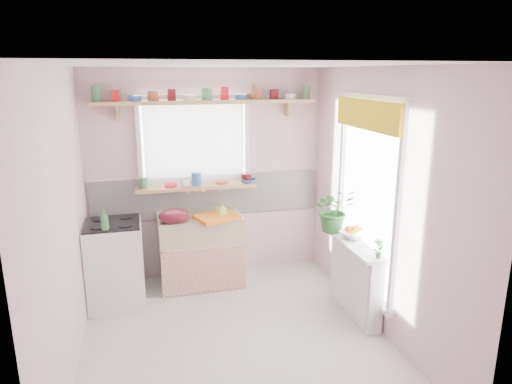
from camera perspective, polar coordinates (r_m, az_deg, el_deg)
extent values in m
plane|color=beige|center=(4.52, -2.47, -18.01)|extent=(3.20, 3.20, 0.00)
plane|color=white|center=(3.80, -2.90, 15.57)|extent=(3.20, 3.20, 0.00)
plane|color=beige|center=(5.51, -6.07, 2.14)|extent=(2.80, 0.00, 2.80)
plane|color=beige|center=(2.55, 4.90, -13.20)|extent=(2.80, 0.00, 2.80)
plane|color=beige|center=(3.96, -22.95, -4.01)|extent=(0.00, 3.20, 3.20)
plane|color=beige|center=(4.47, 15.19, -1.28)|extent=(0.00, 3.20, 3.20)
cube|color=white|center=(5.55, -5.98, -0.41)|extent=(2.74, 0.03, 0.50)
cube|color=pink|center=(5.61, -5.92, -2.39)|extent=(2.74, 0.02, 0.12)
cube|color=white|center=(5.41, -7.76, 6.17)|extent=(1.20, 0.01, 1.00)
cube|color=white|center=(5.35, -7.67, 6.07)|extent=(1.15, 0.02, 0.95)
cube|color=white|center=(4.64, 13.94, -0.63)|extent=(0.01, 1.10, 1.90)
cube|color=gold|center=(4.45, 13.61, 9.39)|extent=(0.03, 1.20, 0.28)
cube|color=white|center=(5.51, -6.89, -8.57)|extent=(0.85, 0.55, 0.55)
cube|color=#C45139|center=(5.25, -6.47, -9.75)|extent=(0.95, 0.02, 0.53)
cube|color=beige|center=(5.35, -7.03, -4.39)|extent=(0.95, 0.55, 0.30)
cylinder|color=silver|center=(5.48, -7.50, 0.41)|extent=(0.03, 0.22, 0.03)
cube|color=white|center=(5.18, -17.15, -8.57)|extent=(0.58, 0.58, 0.90)
cube|color=black|center=(5.03, -17.54, -3.80)|extent=(0.56, 0.56, 0.02)
cylinder|color=black|center=(4.90, -19.26, -4.23)|extent=(0.14, 0.14, 0.01)
cylinder|color=black|center=(4.88, -15.98, -4.04)|extent=(0.14, 0.14, 0.01)
cylinder|color=black|center=(5.17, -19.03, -3.25)|extent=(0.14, 0.14, 0.01)
cylinder|color=black|center=(5.15, -15.92, -3.06)|extent=(0.14, 0.14, 0.01)
cube|color=white|center=(4.89, 12.30, -10.64)|extent=(0.15, 0.90, 0.75)
cube|color=white|center=(4.73, 12.23, -6.47)|extent=(0.22, 0.95, 0.03)
cube|color=tan|center=(5.40, -7.43, 0.64)|extent=(1.40, 0.22, 0.04)
cube|color=tan|center=(5.26, -6.12, 11.13)|extent=(2.52, 0.24, 0.04)
cylinder|color=#3F7F4C|center=(5.22, -19.33, 11.25)|extent=(0.11, 0.11, 0.12)
cylinder|color=red|center=(5.20, -17.13, 11.42)|extent=(0.11, 0.11, 0.12)
cylinder|color=#3359A5|center=(5.20, -14.90, 11.24)|extent=(0.11, 0.11, 0.06)
cylinder|color=#A55133|center=(5.20, -12.72, 11.70)|extent=(0.11, 0.11, 0.12)
cylinder|color=#590F14|center=(5.21, -10.52, 11.82)|extent=(0.11, 0.11, 0.12)
cylinder|color=silver|center=(5.23, -8.31, 11.59)|extent=(0.11, 0.11, 0.06)
cylinder|color=#3F7F4C|center=(5.26, -6.14, 12.00)|extent=(0.11, 0.11, 0.12)
cylinder|color=red|center=(5.29, -3.99, 12.06)|extent=(0.11, 0.11, 0.12)
cylinder|color=#3359A5|center=(5.33, -1.86, 11.79)|extent=(0.11, 0.11, 0.06)
cylinder|color=#A55133|center=(5.37, 0.23, 12.14)|extent=(0.11, 0.11, 0.12)
cylinder|color=#590F14|center=(5.43, 2.29, 12.15)|extent=(0.11, 0.11, 0.12)
cylinder|color=silver|center=(5.49, 4.30, 11.84)|extent=(0.11, 0.11, 0.06)
cylinder|color=#3F7F4C|center=(5.55, 6.27, 12.14)|extent=(0.11, 0.11, 0.12)
cylinder|color=#3F7F4C|center=(5.35, -14.06, 1.06)|extent=(0.11, 0.11, 0.12)
cylinder|color=red|center=(5.35, -10.75, 1.27)|extent=(0.11, 0.11, 0.12)
cylinder|color=#3359A5|center=(5.39, -7.44, 1.16)|extent=(0.11, 0.11, 0.06)
cylinder|color=#A55133|center=(5.43, -4.20, 1.66)|extent=(0.11, 0.11, 0.12)
cylinder|color=#590F14|center=(5.49, -1.02, 1.85)|extent=(0.11, 0.11, 0.12)
cube|color=orange|center=(5.13, -4.96, -3.14)|extent=(0.54, 0.48, 0.05)
ellipsoid|color=#4F0D19|center=(5.07, -10.23, -2.94)|extent=(0.38, 0.38, 0.15)
imported|color=#285A24|center=(4.96, 9.73, -2.19)|extent=(0.46, 0.41, 0.48)
imported|color=white|center=(4.86, 12.11, -5.25)|extent=(0.35, 0.35, 0.07)
imported|color=#33712D|center=(4.38, 15.08, -6.83)|extent=(0.11, 0.09, 0.19)
imported|color=#C0D05C|center=(5.14, -4.24, -2.30)|extent=(0.09, 0.10, 0.18)
imported|color=white|center=(5.31, -8.95, 1.12)|extent=(0.16, 0.16, 0.10)
imported|color=#30649D|center=(5.44, -0.87, 1.37)|extent=(0.22, 0.22, 0.05)
imported|color=#A05A31|center=(5.42, -0.28, 12.41)|extent=(0.17, 0.17, 0.17)
imported|color=#3E7D44|center=(4.79, -18.41, -3.31)|extent=(0.10, 0.10, 0.22)
sphere|color=orange|center=(4.84, 12.15, -4.62)|extent=(0.08, 0.08, 0.08)
sphere|color=orange|center=(4.90, 12.63, -4.44)|extent=(0.08, 0.08, 0.08)
sphere|color=orange|center=(4.84, 11.51, -4.60)|extent=(0.08, 0.08, 0.08)
cylinder|color=yellow|center=(4.81, 12.63, -4.67)|extent=(0.18, 0.04, 0.10)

